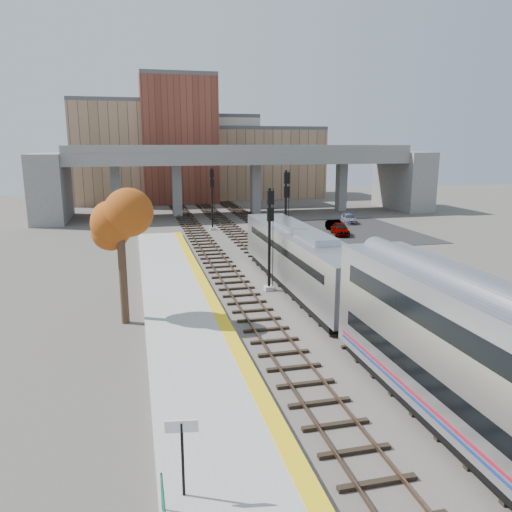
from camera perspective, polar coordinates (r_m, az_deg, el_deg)
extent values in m
plane|color=#47423D|center=(27.36, 8.10, -8.35)|extent=(160.00, 160.00, 0.00)
cube|color=#9E9E99|center=(25.63, -7.33, -9.39)|extent=(4.50, 60.00, 0.35)
cube|color=yellow|center=(25.81, -3.10, -8.71)|extent=(0.70, 60.00, 0.01)
cube|color=black|center=(37.97, -3.42, -2.08)|extent=(2.50, 95.00, 0.14)
cube|color=brown|center=(37.83, -4.49, -1.98)|extent=(0.07, 95.00, 0.14)
cube|color=brown|center=(38.07, -2.36, -1.85)|extent=(0.07, 95.00, 0.14)
cube|color=black|center=(38.91, 2.68, -1.70)|extent=(2.50, 95.00, 0.14)
cube|color=brown|center=(38.69, 1.66, -1.61)|extent=(0.07, 95.00, 0.14)
cube|color=brown|center=(39.09, 3.69, -1.48)|extent=(0.07, 95.00, 0.14)
cube|color=black|center=(40.20, 8.16, -1.35)|extent=(2.50, 95.00, 0.14)
cube|color=brown|center=(39.91, 7.20, -1.26)|extent=(0.07, 95.00, 0.14)
cube|color=brown|center=(40.44, 9.11, -1.13)|extent=(0.07, 95.00, 0.14)
cube|color=slate|center=(70.21, -1.68, 11.13)|extent=(46.00, 10.00, 1.50)
cube|color=slate|center=(65.50, -0.79, 12.11)|extent=(46.00, 0.20, 1.00)
cube|color=slate|center=(74.88, -2.48, 12.18)|extent=(46.00, 0.20, 1.00)
cube|color=slate|center=(68.95, -15.72, 7.09)|extent=(1.20, 1.60, 7.00)
cube|color=slate|center=(69.14, -9.03, 7.42)|extent=(1.20, 1.60, 7.00)
cube|color=slate|center=(70.90, -0.06, 7.71)|extent=(1.20, 1.60, 7.00)
cube|color=slate|center=(75.04, 9.72, 7.81)|extent=(1.20, 1.60, 7.00)
cube|color=slate|center=(69.61, -22.39, 7.28)|extent=(4.00, 12.00, 8.50)
cube|color=slate|center=(79.47, 16.44, 8.29)|extent=(4.00, 12.00, 8.50)
cube|color=tan|center=(88.64, -14.21, 11.27)|extent=(18.00, 14.00, 16.00)
cube|color=#4C4C4F|center=(88.86, -14.52, 16.62)|extent=(18.00, 14.00, 0.60)
cube|color=beige|center=(94.66, -5.52, 11.06)|extent=(16.00, 16.00, 14.00)
cube|color=#4C4C4F|center=(94.72, -5.62, 15.48)|extent=(16.00, 16.00, 0.60)
cube|color=brown|center=(85.96, -8.83, 12.80)|extent=(12.00, 10.00, 20.00)
cube|color=#4C4C4F|center=(86.60, -9.07, 19.62)|extent=(12.00, 10.00, 0.60)
cube|color=tan|center=(94.71, 0.77, 10.51)|extent=(20.00, 14.00, 12.00)
cube|color=#4C4C4F|center=(94.67, 0.78, 14.32)|extent=(20.00, 14.00, 0.60)
cube|color=black|center=(57.64, 10.77, 2.81)|extent=(14.00, 18.00, 0.04)
cube|color=#A8AAB2|center=(33.66, 5.16, -0.05)|extent=(3.00, 19.00, 3.20)
cube|color=black|center=(42.49, 1.03, 3.52)|extent=(2.20, 0.06, 1.10)
cube|color=black|center=(33.53, 5.18, 0.95)|extent=(3.02, 16.15, 0.50)
cube|color=black|center=(34.12, 5.09, -3.08)|extent=(2.70, 17.10, 0.50)
cube|color=#A8AAB2|center=(33.31, 5.22, 2.97)|extent=(1.60, 9.50, 0.40)
cube|color=#9E9E99|center=(34.01, 1.50, -3.70)|extent=(0.60, 0.60, 0.30)
cylinder|color=black|center=(33.21, 1.53, 1.79)|extent=(0.20, 0.20, 6.93)
cube|color=black|center=(32.55, 1.68, 6.68)|extent=(0.45, 0.18, 0.89)
cube|color=black|center=(32.68, 1.66, 4.78)|extent=(0.45, 0.18, 0.89)
cube|color=#9E9E99|center=(44.14, 3.33, 0.15)|extent=(0.60, 0.60, 0.30)
cylinder|color=black|center=(43.49, 3.39, 4.80)|extent=(0.22, 0.22, 7.53)
cube|color=black|center=(42.93, 3.54, 8.88)|extent=(0.48, 0.18, 0.97)
cube|color=black|center=(43.03, 3.52, 7.31)|extent=(0.48, 0.18, 0.97)
cube|color=#9E9E99|center=(57.70, -4.98, 3.13)|extent=(0.60, 0.60, 0.30)
cylinder|color=black|center=(57.23, -5.05, 6.47)|extent=(0.20, 0.20, 7.08)
cube|color=black|center=(56.74, -5.07, 9.39)|extent=(0.46, 0.18, 0.91)
cube|color=black|center=(56.82, -5.05, 8.27)|extent=(0.46, 0.18, 0.91)
cylinder|color=black|center=(14.70, -8.37, -22.03)|extent=(0.08, 0.08, 2.20)
cube|color=white|center=(14.16, -8.51, -18.70)|extent=(0.90, 0.19, 0.35)
cylinder|color=#382619|center=(28.24, -14.95, -2.29)|extent=(0.44, 0.44, 5.34)
ellipsoid|color=#A35115|center=(27.63, -15.32, 3.83)|extent=(3.60, 3.60, 3.81)
imported|color=#99999E|center=(54.80, 9.58, 3.07)|extent=(2.37, 4.17, 1.34)
imported|color=#99999E|center=(57.08, 9.01, 3.41)|extent=(1.62, 3.77, 1.21)
imported|color=#99999E|center=(63.30, 10.57, 4.21)|extent=(2.12, 3.93, 1.08)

